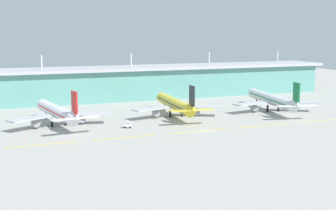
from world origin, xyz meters
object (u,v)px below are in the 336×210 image
at_px(airliner_near, 58,112).
at_px(safety_cone_nose_front, 92,129).
at_px(safety_cone_right_wingtip, 114,133).
at_px(airliner_far, 272,100).
at_px(safety_cone_left_wingtip, 25,138).
at_px(baggage_cart, 128,125).
at_px(airliner_middle, 175,104).

distance_m(airliner_near, safety_cone_nose_front, 21.44).
relative_size(safety_cone_nose_front, safety_cone_right_wingtip, 1.00).
relative_size(airliner_far, safety_cone_left_wingtip, 96.02).
bearing_deg(airliner_far, safety_cone_right_wingtip, -165.70).
distance_m(airliner_near, safety_cone_right_wingtip, 34.27).
bearing_deg(safety_cone_left_wingtip, baggage_cart, 7.75).
height_order(safety_cone_left_wingtip, safety_cone_right_wingtip, same).
height_order(baggage_cart, safety_cone_right_wingtip, baggage_cart).
distance_m(airliner_middle, airliner_far, 56.46).
relative_size(airliner_middle, safety_cone_right_wingtip, 89.15).
bearing_deg(safety_cone_right_wingtip, airliner_far, 14.30).
xyz_separation_m(airliner_near, airliner_far, (116.93, -2.85, 0.01)).
relative_size(airliner_far, safety_cone_right_wingtip, 96.02).
bearing_deg(airliner_middle, safety_cone_nose_front, -158.97).
bearing_deg(baggage_cart, safety_cone_left_wingtip, -172.25).
relative_size(safety_cone_left_wingtip, safety_cone_nose_front, 1.00).
distance_m(safety_cone_left_wingtip, safety_cone_right_wingtip, 36.46).
xyz_separation_m(airliner_near, airliner_middle, (60.69, 2.15, 0.00)).
bearing_deg(airliner_near, safety_cone_left_wingtip, -125.60).
height_order(airliner_middle, airliner_far, same).
bearing_deg(baggage_cart, airliner_near, 148.35).
bearing_deg(safety_cone_nose_front, airliner_middle, 21.03).
height_order(airliner_middle, safety_cone_left_wingtip, airliner_middle).
distance_m(airliner_middle, baggage_cart, 38.04).
xyz_separation_m(safety_cone_nose_front, safety_cone_right_wingtip, (6.82, -11.32, 0.00)).
height_order(airliner_far, safety_cone_nose_front, airliner_far).
bearing_deg(safety_cone_left_wingtip, airliner_middle, 18.49).
height_order(airliner_middle, safety_cone_right_wingtip, airliner_middle).
bearing_deg(airliner_near, baggage_cart, -31.65).
xyz_separation_m(airliner_middle, baggage_cart, (-32.06, -19.79, -5.18)).
bearing_deg(safety_cone_right_wingtip, safety_cone_left_wingtip, 173.87).
height_order(airliner_near, baggage_cart, airliner_near).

